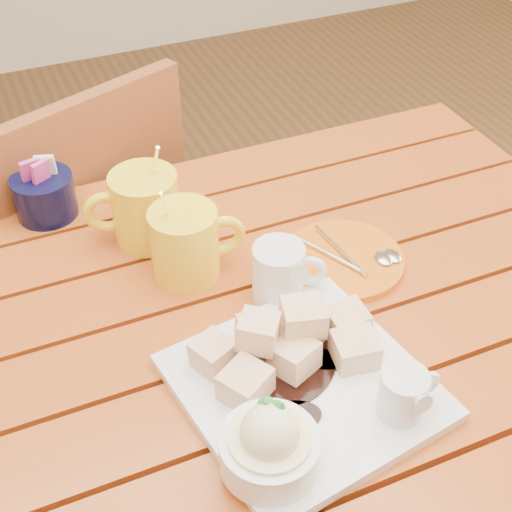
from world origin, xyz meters
name	(u,v)px	position (x,y,z in m)	size (l,w,h in m)	color
table	(237,375)	(0.00, 0.00, 0.64)	(1.20, 0.79, 0.75)	#9C3114
dessert_plate	(297,390)	(0.01, -0.16, 0.78)	(0.31, 0.31, 0.11)	white
coffee_mug_left	(143,207)	(-0.06, 0.22, 0.81)	(0.14, 0.10, 0.17)	yellow
coffee_mug_right	(187,242)	(-0.02, 0.12, 0.81)	(0.14, 0.10, 0.16)	yellow
cream_pitcher	(280,271)	(0.08, 0.02, 0.79)	(0.10, 0.09, 0.09)	white
sugar_caddy	(44,195)	(-0.18, 0.34, 0.79)	(0.09, 0.09, 0.10)	black
orange_saucer	(344,259)	(0.19, 0.05, 0.76)	(0.18, 0.18, 0.02)	orange
chair_far	(72,258)	(-0.15, 0.53, 0.50)	(0.54, 0.54, 0.89)	brown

